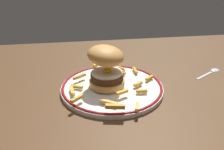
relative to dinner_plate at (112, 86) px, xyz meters
The scene contains 5 objects.
ground_plane 7.28cm from the dinner_plate, 30.34° to the right, with size 148.71×108.21×4.00cm, color brown.
dinner_plate is the anchor object (origin of this frame).
burger 6.92cm from the dinner_plate, 159.41° to the left, with size 13.30×12.83×12.07cm.
fries_pile 1.84cm from the dinner_plate, 97.28° to the right, with size 25.72×29.00×2.16cm.
spoon 37.42cm from the dinner_plate, 10.05° to the left, with size 12.43×8.00×0.90cm.
Camera 1 is at (-14.72, -50.79, 30.94)cm, focal length 34.01 mm.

